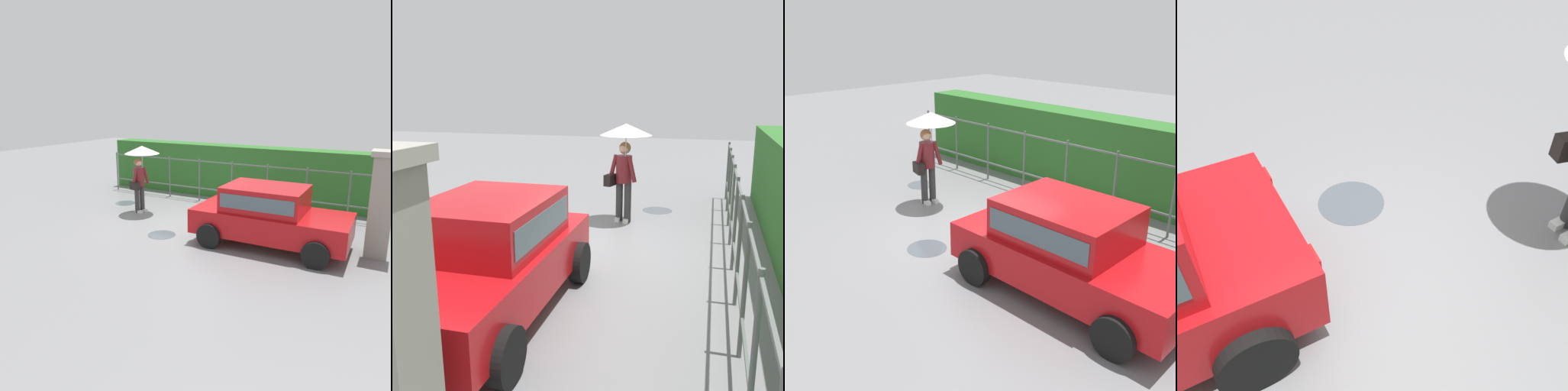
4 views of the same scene
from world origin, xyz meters
The scene contains 6 objects.
ground_plane centered at (0.00, 0.00, 0.00)m, with size 40.00×40.00×0.00m, color slate.
car centered at (2.51, -0.61, 0.80)m, with size 3.75×1.88×1.48m.
pedestrian centered at (-1.91, 0.25, 1.64)m, with size 1.08×1.08×2.12m.
fence_section centered at (0.87, 2.42, 0.83)m, with size 11.24×0.05×1.50m.
puddle_near centered at (-0.17, -1.26, 0.00)m, with size 0.74×0.74×0.00m, color #4C545B.
puddle_far centered at (-3.08, 0.83, 0.00)m, with size 0.70×0.70×0.00m, color #4C545B.
Camera 2 is at (7.27, 2.02, 2.76)m, focal length 41.15 mm.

